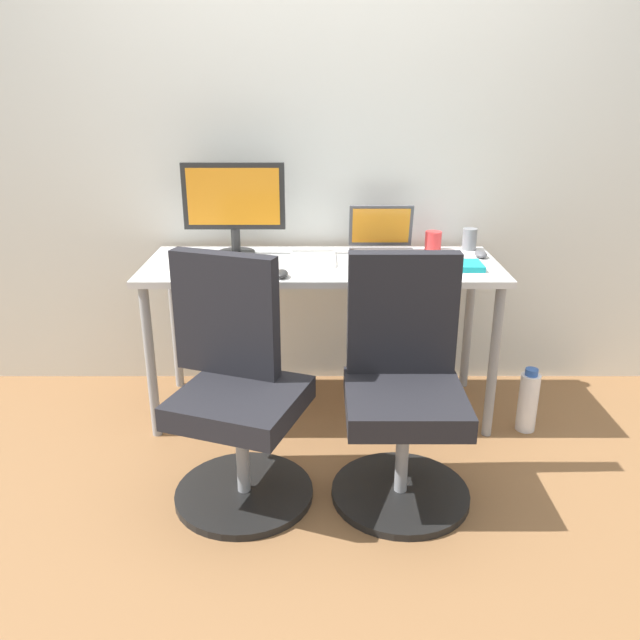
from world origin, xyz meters
name	(u,v)px	position (x,y,z in m)	size (l,w,h in m)	color
ground_plane	(320,408)	(0.00, 0.00, 0.00)	(5.28, 5.28, 0.00)	brown
back_wall	(320,133)	(0.00, 0.39, 1.30)	(4.40, 0.04, 2.60)	silver
desk	(320,278)	(0.00, 0.00, 0.68)	(1.62, 0.61, 0.75)	silver
office_chair_left	(234,393)	(-0.33, -0.67, 0.42)	(0.56, 0.56, 0.94)	black
office_chair_right	(401,392)	(0.31, -0.66, 0.42)	(0.54, 0.54, 0.94)	black
water_bottle_on_floor	(526,401)	(0.95, -0.21, 0.15)	(0.09, 0.09, 0.31)	white
desktop_monitor	(232,202)	(-0.41, 0.16, 1.00)	(0.48, 0.18, 0.43)	#262626
open_laptop	(380,243)	(0.29, 0.16, 0.81)	(0.31, 0.27, 0.22)	#4C4C51
keyboard_by_monitor	(226,275)	(-0.40, -0.23, 0.76)	(0.34, 0.12, 0.02)	#B7B7B7
keyboard_by_laptop	(385,272)	(0.28, -0.19, 0.76)	(0.34, 0.12, 0.02)	#B7B7B7
mouse_by_monitor	(479,254)	(0.75, 0.10, 0.77)	(0.06, 0.10, 0.03)	#515156
mouse_by_laptop	(280,274)	(-0.17, -0.24, 0.77)	(0.06, 0.10, 0.03)	#2D2D2D
coffee_mug	(431,241)	(0.55, 0.24, 0.80)	(0.08, 0.08, 0.09)	red
pen_cup	(467,239)	(0.73, 0.25, 0.80)	(0.07, 0.07, 0.10)	slate
notebook	(456,266)	(0.61, -0.10, 0.76)	(0.21, 0.15, 0.03)	teal
paper_pile	(311,258)	(-0.04, 0.06, 0.76)	(0.21, 0.30, 0.01)	white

